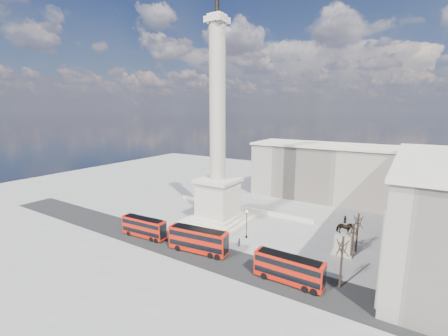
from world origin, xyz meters
The scene contains 16 objects.
ground centered at (0.00, 0.00, 0.00)m, with size 180.00×180.00×0.00m, color gray.
asphalt_road centered at (5.00, -10.00, 0.00)m, with size 120.00×9.00×0.01m, color black.
nelsons_column centered at (0.00, 5.00, 12.92)m, with size 14.00×14.00×49.85m.
balustrade_wall centered at (0.00, 16.00, 0.55)m, with size 40.00×0.60×1.10m, color beige.
building_northeast centered at (20.00, 40.00, 8.32)m, with size 51.00×17.00×16.60m.
red_bus_a centered at (-8.47, -10.50, 2.22)m, with size 10.56×3.11×4.23m.
red_bus_b centered at (5.47, -9.92, 2.47)m, with size 11.85×4.08×4.71m.
red_bus_c centered at (23.55, -10.62, 2.31)m, with size 10.89×2.66×4.41m.
victorian_lamp centered at (10.02, 0.79, 3.55)m, with size 0.52×0.52×6.03m.
equestrian_statue centered at (28.73, 3.86, 2.61)m, with size 3.60×2.70×7.61m.
bare_tree_near centered at (30.58, -7.71, 6.81)m, with size 1.98×1.98×8.65m.
bare_tree_mid centered at (30.43, 3.23, 5.44)m, with size 1.82×1.82×6.90m.
bare_tree_far centered at (30.67, 6.35, 6.30)m, with size 1.96×1.96×7.99m.
pedestrian_walking centered at (17.10, -5.68, 0.77)m, with size 0.56×0.37×1.54m, color black.
pedestrian_standing centered at (22.11, -5.04, 0.92)m, with size 0.90×0.70×1.84m, color black.
pedestrian_crossing centered at (10.70, -3.55, 0.86)m, with size 1.00×0.42×1.71m, color black.
Camera 1 is at (37.78, -52.03, 26.44)m, focal length 24.00 mm.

